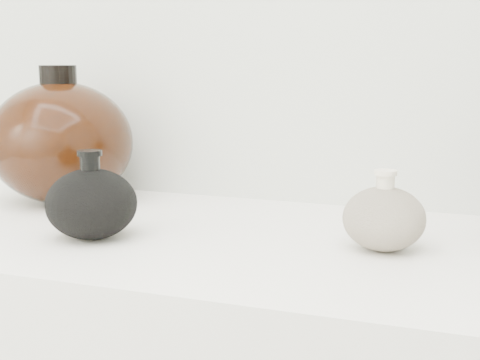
% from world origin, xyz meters
% --- Properties ---
extents(black_gourd_vase, '(0.14, 0.14, 0.12)m').
position_xyz_m(black_gourd_vase, '(-0.17, 0.87, 0.95)').
color(black_gourd_vase, black).
rests_on(black_gourd_vase, display_counter).
extents(cream_gourd_vase, '(0.12, 0.12, 0.10)m').
position_xyz_m(cream_gourd_vase, '(0.21, 0.95, 0.94)').
color(cream_gourd_vase, beige).
rests_on(cream_gourd_vase, display_counter).
extents(left_round_pot, '(0.32, 0.32, 0.23)m').
position_xyz_m(left_round_pot, '(-0.35, 1.06, 1.00)').
color(left_round_pot, black).
rests_on(left_round_pot, display_counter).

